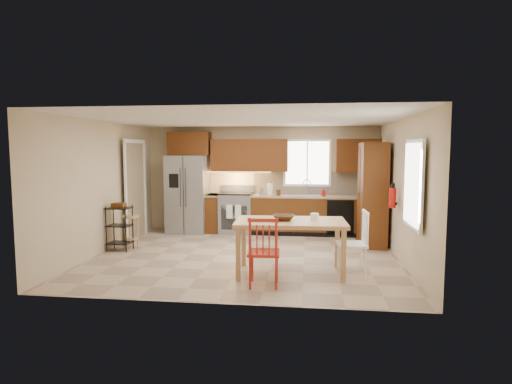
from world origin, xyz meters
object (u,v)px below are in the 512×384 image
at_px(chair_red, 264,251).
at_px(chair_white, 351,243).
at_px(fire_extinguisher, 392,198).
at_px(utility_cart, 120,228).
at_px(range_stove, 236,213).
at_px(refrigerator, 188,194).
at_px(bar_stool, 131,232).
at_px(soap_bottle, 324,192).
at_px(dining_table, 290,248).
at_px(table_jar, 315,218).
at_px(table_bowl, 284,221).
at_px(pantry, 372,194).

bearing_deg(chair_red, chair_white, 25.54).
bearing_deg(fire_extinguisher, utility_cart, -179.81).
bearing_deg(range_stove, utility_cart, -133.54).
bearing_deg(refrigerator, utility_cart, -111.88).
bearing_deg(chair_red, bar_stool, 141.77).
bearing_deg(soap_bottle, fire_extinguisher, -59.47).
height_order(dining_table, table_jar, table_jar).
bearing_deg(fire_extinguisher, soap_bottle, 120.53).
distance_m(refrigerator, soap_bottle, 3.18).
height_order(refrigerator, table_bowl, refrigerator).
height_order(range_stove, fire_extinguisher, fire_extinguisher).
distance_m(refrigerator, bar_stool, 1.98).
height_order(soap_bottle, fire_extinguisher, fire_extinguisher).
xyz_separation_m(refrigerator, utility_cart, (-0.80, -1.99, -0.47)).
relative_size(soap_bottle, pantry, 0.09).
relative_size(bar_stool, utility_cart, 0.74).
relative_size(chair_red, chair_white, 1.00).
xyz_separation_m(table_bowl, utility_cart, (-3.26, 1.18, -0.41)).
bearing_deg(dining_table, fire_extinguisher, 31.28).
relative_size(range_stove, chair_red, 0.91).
xyz_separation_m(fire_extinguisher, table_bowl, (-1.87, -1.19, -0.25)).
xyz_separation_m(range_stove, pantry, (2.98, -0.99, 0.59)).
distance_m(pantry, table_jar, 2.45).
bearing_deg(refrigerator, dining_table, -51.02).
height_order(pantry, table_bowl, pantry).
bearing_deg(bar_stool, table_jar, 5.12).
bearing_deg(utility_cart, soap_bottle, 28.44).
height_order(refrigerator, table_jar, refrigerator).
xyz_separation_m(chair_red, bar_stool, (-2.87, 2.05, -0.18)).
height_order(refrigerator, bar_stool, refrigerator).
xyz_separation_m(range_stove, fire_extinguisher, (3.18, -2.04, 0.64)).
relative_size(fire_extinguisher, chair_red, 0.36).
xyz_separation_m(soap_bottle, pantry, (0.95, -0.90, 0.05)).
distance_m(table_bowl, utility_cart, 3.49).
height_order(soap_bottle, bar_stool, soap_bottle).
distance_m(table_bowl, table_jar, 0.50).
bearing_deg(table_bowl, soap_bottle, 77.04).
height_order(fire_extinguisher, bar_stool, fire_extinguisher).
bearing_deg(utility_cart, chair_red, -29.07).
relative_size(soap_bottle, table_jar, 1.18).
relative_size(dining_table, table_bowl, 4.94).
bearing_deg(chair_red, pantry, 53.72).
relative_size(refrigerator, utility_cart, 2.06).
distance_m(refrigerator, range_stove, 1.24).
xyz_separation_m(pantry, table_jar, (-1.19, -2.14, -0.17)).
height_order(fire_extinguisher, table_bowl, fire_extinguisher).
xyz_separation_m(dining_table, table_bowl, (-0.11, 0.00, 0.43)).
relative_size(refrigerator, table_jar, 11.29).
distance_m(dining_table, chair_red, 0.74).
relative_size(refrigerator, pantry, 0.87).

